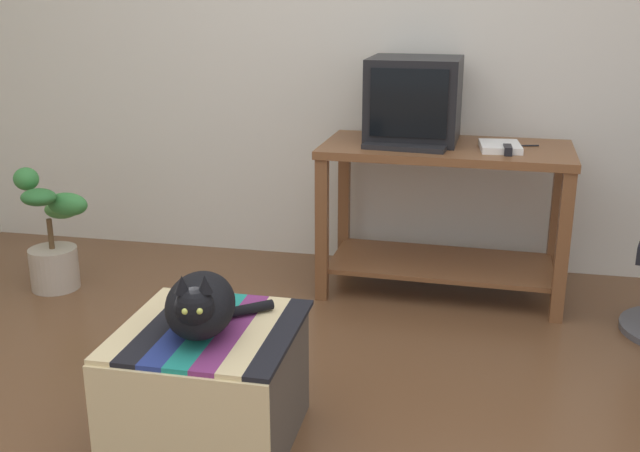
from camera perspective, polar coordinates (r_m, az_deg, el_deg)
name	(u,v)px	position (r m, az deg, el deg)	size (l,w,h in m)	color
ground_plane	(260,452)	(2.67, -4.59, -16.84)	(14.00, 14.00, 0.00)	brown
back_wall	(361,30)	(4.21, 3.13, 14.71)	(8.00, 0.10, 2.60)	silver
desk	(444,194)	(3.83, 9.46, 2.42)	(1.24, 0.65, 0.77)	brown
tv_monitor	(414,100)	(3.85, 7.20, 9.50)	(0.47, 0.46, 0.42)	black
keyboard	(405,147)	(3.66, 6.50, 6.04)	(0.40, 0.15, 0.02)	black
book	(500,147)	(3.72, 13.59, 5.91)	(0.19, 0.25, 0.03)	white
ottoman_with_blanket	(211,385)	(2.63, -8.31, -11.91)	(0.59, 0.61, 0.43)	#4C4238
cat	(200,305)	(2.46, -9.11, -5.96)	(0.35, 0.43, 0.25)	black
potted_plant	(53,240)	(4.12, -19.72, -1.03)	(0.39, 0.34, 0.65)	#B7A893
stapler	(508,150)	(3.63, 14.13, 5.66)	(0.04, 0.11, 0.04)	black
pen	(525,146)	(3.84, 15.37, 5.94)	(0.01, 0.01, 0.14)	black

